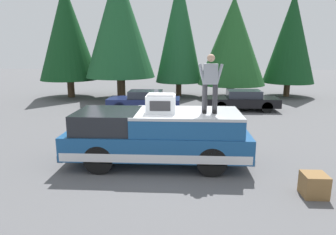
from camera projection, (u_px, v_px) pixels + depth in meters
name	position (u px, v px, depth m)	size (l,w,h in m)	color
ground_plane	(158.00, 165.00, 9.20)	(90.00, 90.00, 0.00)	#565659
pickup_truck	(158.00, 136.00, 9.18)	(2.01, 5.54, 1.65)	navy
compressor_unit	(161.00, 103.00, 8.75)	(0.65, 0.84, 0.56)	silver
person_on_truck_bed	(210.00, 82.00, 8.63)	(0.29, 0.72, 1.69)	#333338
parked_car_black	(242.00, 100.00, 17.43)	(1.64, 4.10, 1.16)	black
parked_car_navy	(144.00, 101.00, 17.27)	(1.64, 4.10, 1.16)	navy
wooden_crate	(314.00, 185.00, 7.23)	(0.56, 0.56, 0.56)	olive
conifer_far_left	(291.00, 38.00, 21.70)	(3.66, 3.66, 7.50)	#4C3826
conifer_left	(233.00, 41.00, 20.97)	(4.74, 4.74, 7.04)	#4C3826
conifer_center_left	(179.00, 28.00, 21.66)	(3.43, 3.43, 8.82)	#4C3826
conifer_center_right	(119.00, 23.00, 20.29)	(4.79, 4.79, 8.88)	#4C3826
conifer_right	(67.00, 32.00, 21.30)	(4.15, 4.15, 7.98)	#4C3826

